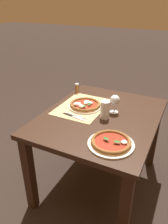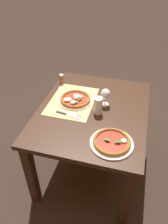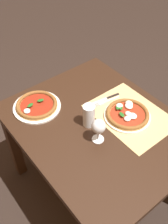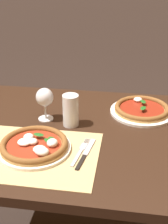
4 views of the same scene
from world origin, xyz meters
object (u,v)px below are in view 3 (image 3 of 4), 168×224
at_px(pint_glass, 89,116).
at_px(knife, 105,99).
at_px(fork, 106,101).
at_px(pizza_far, 37,105).
at_px(pizza_near, 127,114).
at_px(wine_glass, 99,127).

relative_size(pint_glass, knife, 0.67).
height_order(pint_glass, knife, pint_glass).
bearing_deg(fork, pizza_far, 58.23).
relative_size(pizza_near, pint_glass, 1.98).
height_order(pizza_near, pizza_far, pizza_near).
bearing_deg(fork, pint_glass, 110.40).
bearing_deg(pint_glass, knife, -65.76).
relative_size(pizza_near, knife, 1.34).
xyz_separation_m(fork, knife, (0.02, -0.01, 0.00)).
distance_m(wine_glass, fork, 0.34).
relative_size(wine_glass, knife, 0.72).
height_order(pizza_near, knife, pizza_near).
bearing_deg(knife, fork, 153.19).
height_order(fork, knife, knife).
bearing_deg(wine_glass, pizza_near, -84.38).
bearing_deg(pizza_near, knife, 0.42).
xyz_separation_m(pizza_near, wine_glass, (-0.03, 0.26, 0.08)).
bearing_deg(fork, wine_glass, 129.69).
bearing_deg(wine_glass, knife, -48.70).
relative_size(pizza_far, pint_glass, 2.10).
distance_m(pizza_near, fork, 0.18).
xyz_separation_m(pizza_far, knife, (-0.22, -0.39, -0.01)).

